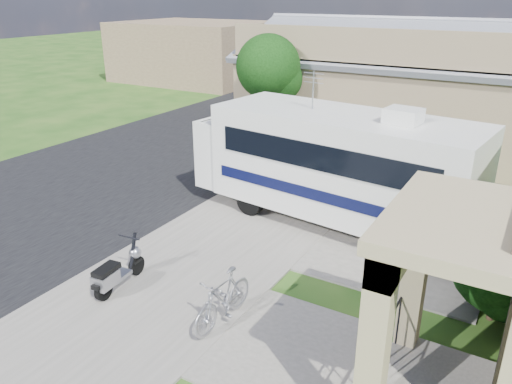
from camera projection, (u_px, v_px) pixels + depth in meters
The scene contains 18 objects.
ground at pixel (217, 290), 10.75m from camera, with size 120.00×120.00×0.00m, color #194312.
street_slab at pixel (206, 135), 22.27m from camera, with size 9.00×80.00×0.02m, color black.
sidewalk_slab at pixel (343, 157), 19.20m from camera, with size 4.00×80.00×0.06m, color #64615A.
driveway_slab at pixel (356, 225), 13.63m from camera, with size 7.00×6.00×0.05m, color #64615A.
walk_slab at pixel (328, 366), 8.53m from camera, with size 4.00×3.00×0.05m, color #64615A.
warehouse at pixel (403, 92), 21.17m from camera, with size 12.50×8.40×5.04m.
distant_bldg_far at pixel (195, 51), 35.59m from camera, with size 10.00×8.00×4.00m, color brown.
distant_bldg_near at pixel (295, 44), 44.39m from camera, with size 8.00×7.00×3.20m, color #887355.
street_tree_a at pixel (271, 70), 18.51m from camera, with size 2.44×2.40×4.58m.
street_tree_b at pixel (362, 44), 26.45m from camera, with size 2.44×2.40×4.73m.
street_tree_c at pixel (406, 37), 33.75m from camera, with size 2.44×2.40×4.42m.
motorhome at pixel (333, 162), 13.38m from camera, with size 8.06×3.38×4.01m.
shrub at pixel (504, 266), 9.37m from camera, with size 1.89×1.81×2.32m.
scooter at pixel (116, 272), 10.53m from camera, with size 0.55×1.57×1.03m.
bicycle at pixel (223, 301), 9.44m from camera, with size 0.49×1.74×1.05m, color #94949B.
pickup_truck at pixel (274, 108), 23.81m from camera, with size 2.71×5.88×1.63m, color silver.
van at pixel (320, 84), 29.86m from camera, with size 2.29×5.64×1.64m, color silver.
garden_hose at pixel (384, 345), 8.93m from camera, with size 0.40×0.40×0.18m, color #146614.
Camera 1 is at (5.38, -7.49, 5.97)m, focal length 35.00 mm.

